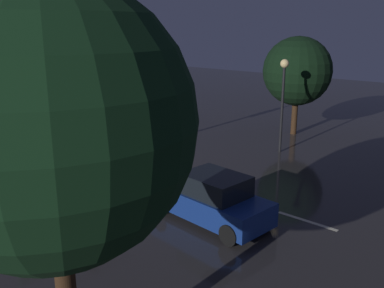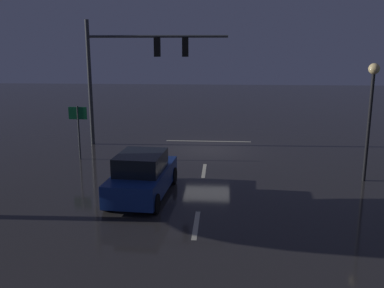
% 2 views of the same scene
% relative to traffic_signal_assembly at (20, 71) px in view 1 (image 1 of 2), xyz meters
% --- Properties ---
extents(ground_plane, '(80.00, 80.00, 0.00)m').
position_rel_traffic_signal_assembly_xyz_m(ground_plane, '(-4.17, 0.94, -4.67)').
color(ground_plane, '#2D2B2B').
extents(traffic_signal_assembly, '(7.74, 0.47, 6.90)m').
position_rel_traffic_signal_assembly_xyz_m(traffic_signal_assembly, '(0.00, 0.00, 0.00)').
color(traffic_signal_assembly, '#383A3D').
rests_on(traffic_signal_assembly, ground_plane).
extents(lane_dash_far, '(0.16, 2.20, 0.01)m').
position_rel_traffic_signal_assembly_xyz_m(lane_dash_far, '(-4.17, 4.94, -4.67)').
color(lane_dash_far, beige).
rests_on(lane_dash_far, ground_plane).
extents(lane_dash_mid, '(0.16, 2.20, 0.01)m').
position_rel_traffic_signal_assembly_xyz_m(lane_dash_mid, '(-4.17, 10.94, -4.67)').
color(lane_dash_mid, beige).
rests_on(lane_dash_mid, ground_plane).
extents(stop_bar, '(5.00, 0.16, 0.01)m').
position_rel_traffic_signal_assembly_xyz_m(stop_bar, '(-4.17, -1.19, -4.67)').
color(stop_bar, beige).
rests_on(stop_bar, ground_plane).
extents(car_approaching, '(2.20, 4.48, 1.70)m').
position_rel_traffic_signal_assembly_xyz_m(car_approaching, '(-2.02, 8.45, -3.88)').
color(car_approaching, navy).
rests_on(car_approaching, ground_plane).
extents(street_lamp_left_kerb, '(0.44, 0.44, 4.85)m').
position_rel_traffic_signal_assembly_xyz_m(street_lamp_left_kerb, '(-10.90, 5.93, -1.26)').
color(street_lamp_left_kerb, black).
rests_on(street_lamp_left_kerb, ground_plane).
extents(route_sign, '(0.90, 0.09, 2.66)m').
position_rel_traffic_signal_assembly_xyz_m(route_sign, '(2.07, 3.34, -2.75)').
color(route_sign, '#383A3D').
rests_on(route_sign, ground_plane).
extents(tree_right_near, '(4.71, 4.71, 7.32)m').
position_rel_traffic_signal_assembly_xyz_m(tree_right_near, '(5.02, 10.83, 0.28)').
color(tree_right_near, '#382314').
rests_on(tree_right_near, ground_plane).
extents(tree_left_far, '(4.09, 4.09, 5.90)m').
position_rel_traffic_signal_assembly_xyz_m(tree_left_far, '(-14.91, 4.55, -0.83)').
color(tree_left_far, '#382314').
rests_on(tree_left_far, ground_plane).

